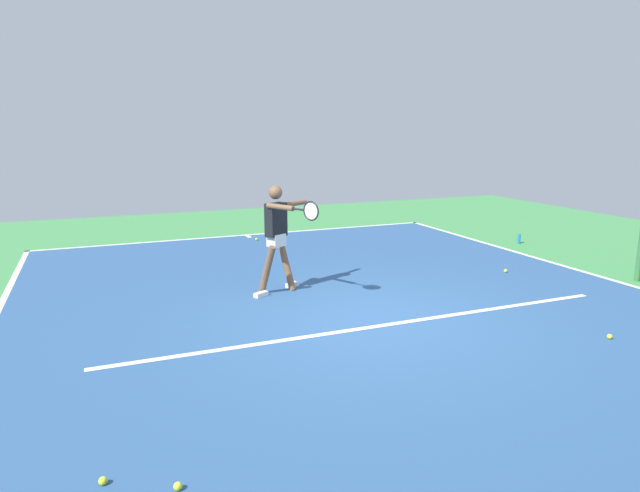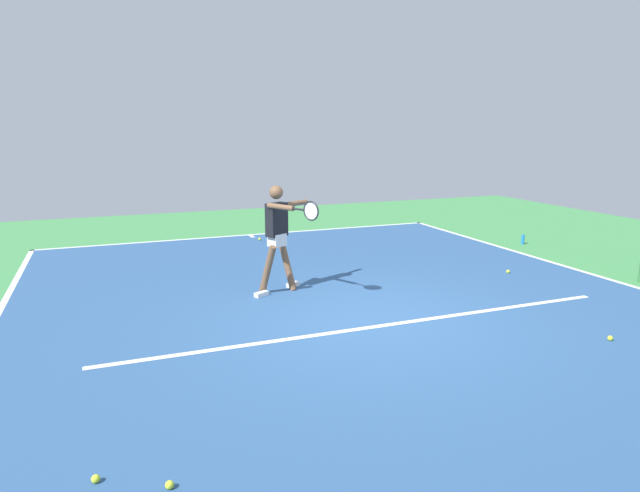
% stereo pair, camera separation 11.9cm
% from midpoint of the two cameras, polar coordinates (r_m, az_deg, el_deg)
% --- Properties ---
extents(ground_plane, '(22.21, 22.21, 0.00)m').
position_cam_midpoint_polar(ground_plane, '(7.80, 4.73, -7.51)').
color(ground_plane, '#428E4C').
extents(court_surface, '(9.80, 13.43, 0.00)m').
position_cam_midpoint_polar(court_surface, '(7.80, 4.73, -7.50)').
color(court_surface, '#2D5484').
rests_on(court_surface, ground_plane).
extents(court_line_baseline_near, '(9.80, 0.10, 0.01)m').
position_cam_midpoint_polar(court_line_baseline_near, '(13.88, -7.83, 1.13)').
color(court_line_baseline_near, white).
rests_on(court_line_baseline_near, ground_plane).
extents(court_line_sideline_left, '(0.10, 13.43, 0.01)m').
position_cam_midpoint_polar(court_line_sideline_left, '(10.82, 28.33, -3.35)').
color(court_line_sideline_left, white).
rests_on(court_line_sideline_left, ground_plane).
extents(court_line_service, '(7.35, 0.10, 0.01)m').
position_cam_midpoint_polar(court_line_service, '(7.56, 5.72, -8.15)').
color(court_line_service, white).
rests_on(court_line_service, ground_plane).
extents(court_line_centre_mark, '(0.10, 0.30, 0.01)m').
position_cam_midpoint_polar(court_line_centre_mark, '(13.68, -7.62, 0.98)').
color(court_line_centre_mark, white).
rests_on(court_line_centre_mark, ground_plane).
extents(net_post, '(0.09, 0.09, 1.07)m').
position_cam_midpoint_polar(net_post, '(10.98, 29.77, -0.44)').
color(net_post, '#38753D').
rests_on(net_post, ground_plane).
extents(tennis_player, '(1.09, 1.36, 1.74)m').
position_cam_midpoint_polar(tennis_player, '(8.83, -4.72, 1.45)').
color(tennis_player, brown).
rests_on(tennis_player, ground_plane).
extents(tennis_ball_far_corner, '(0.07, 0.07, 0.07)m').
position_cam_midpoint_polar(tennis_ball_far_corner, '(7.94, 27.23, -8.28)').
color(tennis_ball_far_corner, '#CCE033').
rests_on(tennis_ball_far_corner, ground_plane).
extents(tennis_ball_centre_court, '(0.07, 0.07, 0.07)m').
position_cam_midpoint_polar(tennis_ball_centre_court, '(4.79, -22.11, -21.45)').
color(tennis_ball_centre_court, '#CCE033').
rests_on(tennis_ball_centre_court, ground_plane).
extents(tennis_ball_by_baseline, '(0.07, 0.07, 0.07)m').
position_cam_midpoint_polar(tennis_ball_by_baseline, '(4.57, -15.18, -22.72)').
color(tennis_ball_by_baseline, '#CCE033').
rests_on(tennis_ball_by_baseline, ground_plane).
extents(tennis_ball_by_sideline, '(0.07, 0.07, 0.07)m').
position_cam_midpoint_polar(tennis_ball_by_sideline, '(13.16, -6.79, 0.70)').
color(tennis_ball_by_sideline, '#CCE033').
rests_on(tennis_ball_by_sideline, ground_plane).
extents(tennis_ball_near_player, '(0.07, 0.07, 0.07)m').
position_cam_midpoint_polar(tennis_ball_near_player, '(10.73, 18.23, -2.44)').
color(tennis_ball_near_player, '#CCE033').
rests_on(tennis_ball_near_player, ground_plane).
extents(water_bottle, '(0.07, 0.07, 0.22)m').
position_cam_midpoint_polar(water_bottle, '(13.49, 19.52, 0.70)').
color(water_bottle, blue).
rests_on(water_bottle, ground_plane).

